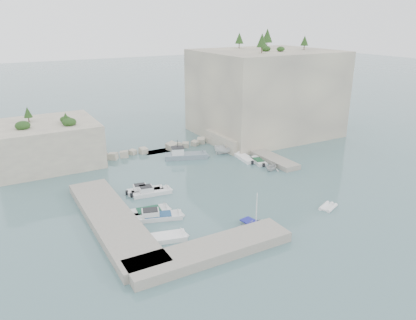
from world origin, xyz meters
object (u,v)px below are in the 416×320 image
tender_east_a (272,170)px  motorboat_a (146,192)px  tender_east_c (245,160)px  tender_east_d (227,153)px  motorboat_d (158,219)px  tender_east_b (258,163)px  motorboat_b (152,194)px  motorboat_c (149,214)px  inflatable_dinghy (328,208)px  motorboat_e (166,240)px  rowboat (256,228)px  work_boat (186,158)px

tender_east_a → motorboat_a: bearing=64.6°
tender_east_c → tender_east_d: bearing=17.0°
motorboat_d → tender_east_a: tender_east_a is taller
motorboat_a → tender_east_b: motorboat_a is taller
motorboat_a → motorboat_b: same height
motorboat_c → inflatable_dinghy: (20.72, -9.89, 0.00)m
tender_east_a → tender_east_b: tender_east_a is taller
motorboat_b → motorboat_c: (-2.56, -5.39, 0.00)m
motorboat_e → motorboat_a: bearing=91.9°
tender_east_d → rowboat: bearing=166.1°
motorboat_b → rowboat: 16.54m
motorboat_d → tender_east_a: bearing=33.8°
tender_east_a → tender_east_c: (-0.89, 6.27, 0.00)m
tender_east_c → work_boat: 10.26m
tender_east_b → tender_east_c: bearing=34.8°
work_boat → motorboat_e: bearing=-100.9°
motorboat_d → motorboat_e: bearing=-85.1°
tender_east_a → rowboat: bearing=116.0°
motorboat_a → motorboat_d: (-1.51, -8.14, 0.00)m
rowboat → work_boat: 26.52m
motorboat_a → tender_east_d: 21.24m
rowboat → tender_east_a: 19.56m
tender_east_a → motorboat_d: bearing=85.3°
motorboat_e → tender_east_a: tender_east_a is taller
inflatable_dinghy → rowboat: bearing=155.7°
motorboat_a → tender_east_a: tender_east_a is taller
motorboat_b → tender_east_c: motorboat_b is taller
tender_east_a → work_boat: (-9.43, 11.94, 0.00)m
motorboat_c → motorboat_e: 6.89m
rowboat → inflatable_dinghy: (11.20, -0.27, 0.00)m
motorboat_c → rowboat: 13.53m
motorboat_b → tender_east_c: (19.44, 5.55, 0.00)m
motorboat_b → motorboat_a: bearing=128.6°
motorboat_c → tender_east_c: 24.57m
motorboat_d → tender_east_b: motorboat_d is taller
motorboat_a → inflatable_dinghy: motorboat_a is taller
motorboat_d → inflatable_dinghy: (20.25, -8.05, 0.00)m
motorboat_a → work_boat: size_ratio=0.69×
motorboat_d → tender_east_d: bearing=57.5°
tender_east_b → work_boat: (-9.58, 8.09, 0.00)m
motorboat_e → rowboat: rowboat is taller
motorboat_d → rowboat: 11.93m
motorboat_e → tender_east_b: bearing=46.2°
motorboat_e → rowboat: size_ratio=1.11×
tender_east_d → tender_east_a: bearing=-159.9°
motorboat_a → rowboat: 17.62m
inflatable_dinghy → work_boat: bearing=82.4°
motorboat_d → work_boat: bearing=72.5°
motorboat_e → tender_east_c: 28.82m
motorboat_a → tender_east_b: bearing=16.5°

